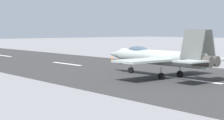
% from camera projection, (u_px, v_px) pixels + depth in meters
% --- Properties ---
extents(ground_plane, '(400.00, 400.00, 0.00)m').
position_uv_depth(ground_plane, '(189.00, 80.00, 39.83)').
color(ground_plane, gray).
extents(runway_strip, '(240.00, 26.00, 0.02)m').
position_uv_depth(runway_strip, '(189.00, 80.00, 39.81)').
color(runway_strip, '#313030').
rests_on(runway_strip, ground).
extents(fighter_jet, '(16.74, 13.46, 5.54)m').
position_uv_depth(fighter_jet, '(160.00, 57.00, 41.94)').
color(fighter_jet, '#9FA9A3').
rests_on(fighter_jet, ground).
extents(crew_person, '(0.33, 0.70, 1.71)m').
position_uv_depth(crew_person, '(120.00, 59.00, 57.99)').
color(crew_person, '#1E2338').
rests_on(crew_person, ground).
extents(marker_cone_mid, '(0.44, 0.44, 0.55)m').
position_uv_depth(marker_cone_mid, '(175.00, 63.00, 56.42)').
color(marker_cone_mid, orange).
rests_on(marker_cone_mid, ground).
extents(marker_cone_far, '(0.44, 0.44, 0.55)m').
position_uv_depth(marker_cone_far, '(112.00, 58.00, 68.03)').
color(marker_cone_far, orange).
rests_on(marker_cone_far, ground).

